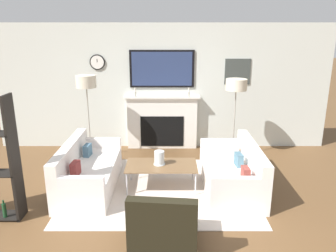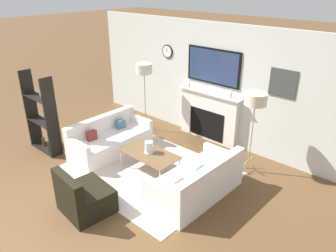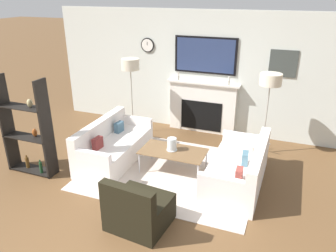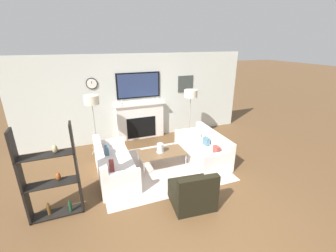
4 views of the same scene
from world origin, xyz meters
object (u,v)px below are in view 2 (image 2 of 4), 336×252
object	(u,v)px
shelf_unit	(42,116)
hurricane_candle	(149,148)
coffee_table	(150,154)
armchair	(84,198)
floor_lamp_left	(144,70)
floor_lamp_right	(256,100)
couch_right	(197,183)
couch_left	(110,141)

from	to	relation	value
shelf_unit	hurricane_candle	bearing A→B (deg)	21.57
coffee_table	shelf_unit	size ratio (longest dim) A/B	0.66
armchair	coffee_table	bearing A→B (deg)	92.40
floor_lamp_left	shelf_unit	xyz separation A→B (m)	(-0.90, -2.24, -0.75)
floor_lamp_right	coffee_table	bearing A→B (deg)	-137.16
hurricane_candle	couch_right	bearing A→B (deg)	-1.84
floor_lamp_right	couch_left	bearing A→B (deg)	-153.14
couch_left	couch_right	world-z (taller)	couch_left
couch_right	shelf_unit	xyz separation A→B (m)	(-3.56, -0.89, 0.54)
hurricane_candle	armchair	bearing A→B (deg)	-86.42
couch_left	hurricane_candle	world-z (taller)	couch_left
hurricane_candle	floor_lamp_left	bearing A→B (deg)	137.85
armchair	floor_lamp_right	bearing A→B (deg)	64.80
coffee_table	shelf_unit	xyz separation A→B (m)	(-2.38, -0.90, 0.42)
armchair	couch_right	bearing A→B (deg)	54.49
couch_right	coffee_table	world-z (taller)	couch_right
armchair	hurricane_candle	distance (m)	1.63
couch_right	floor_lamp_left	size ratio (longest dim) A/B	1.04
couch_right	hurricane_candle	distance (m)	1.24
coffee_table	floor_lamp_left	distance (m)	2.31
floor_lamp_left	floor_lamp_right	bearing A→B (deg)	0.00
armchair	coffee_table	xyz separation A→B (m)	(-0.07, 1.58, 0.13)
floor_lamp_left	floor_lamp_right	distance (m)	2.92
shelf_unit	couch_right	bearing A→B (deg)	14.00
shelf_unit	floor_lamp_left	bearing A→B (deg)	68.06
couch_right	coffee_table	bearing A→B (deg)	179.26
floor_lamp_right	floor_lamp_left	bearing A→B (deg)	180.00
couch_right	hurricane_candle	xyz separation A→B (m)	(-1.22, 0.04, 0.25)
couch_left	shelf_unit	xyz separation A→B (m)	(-1.16, -0.89, 0.53)
couch_right	couch_left	bearing A→B (deg)	180.00
hurricane_candle	floor_lamp_right	distance (m)	2.20
couch_left	shelf_unit	world-z (taller)	shelf_unit
hurricane_candle	shelf_unit	distance (m)	2.54
floor_lamp_left	armchair	bearing A→B (deg)	-62.05
couch_right	armchair	xyz separation A→B (m)	(-1.12, -1.57, -0.01)
armchair	coffee_table	distance (m)	1.59
couch_right	hurricane_candle	world-z (taller)	couch_right
floor_lamp_left	shelf_unit	world-z (taller)	shelf_unit
couch_left	coffee_table	bearing A→B (deg)	0.70
couch_right	floor_lamp_left	xyz separation A→B (m)	(-2.66, 1.35, 1.29)
couch_left	floor_lamp_right	size ratio (longest dim) A/B	1.09
hurricane_candle	floor_lamp_right	size ratio (longest dim) A/B	0.14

